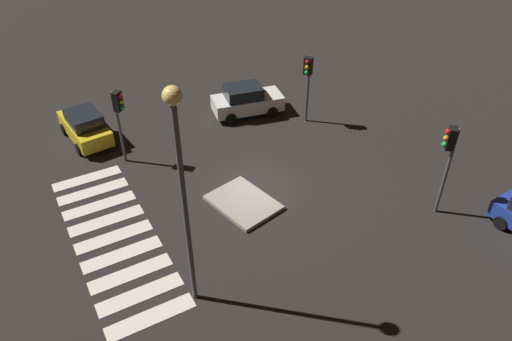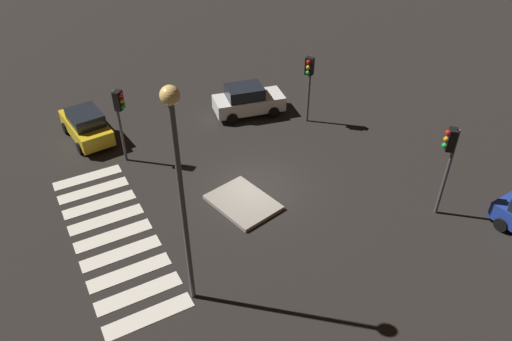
# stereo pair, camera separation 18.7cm
# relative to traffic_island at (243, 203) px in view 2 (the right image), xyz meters

# --- Properties ---
(ground_plane) EXTENTS (80.00, 80.00, 0.00)m
(ground_plane) POSITION_rel_traffic_island_xyz_m (-0.78, 1.10, -0.09)
(ground_plane) COLOR black
(traffic_island) EXTENTS (3.47, 2.90, 0.18)m
(traffic_island) POSITION_rel_traffic_island_xyz_m (0.00, 0.00, 0.00)
(traffic_island) COLOR gray
(traffic_island) RESTS_ON ground
(car_white) EXTENTS (2.50, 4.27, 1.77)m
(car_white) POSITION_rel_traffic_island_xyz_m (-7.19, 4.06, 0.78)
(car_white) COLOR silver
(car_white) RESTS_ON ground
(car_yellow) EXTENTS (4.10, 2.20, 1.73)m
(car_yellow) POSITION_rel_traffic_island_xyz_m (-8.90, -4.81, 0.76)
(car_yellow) COLOR gold
(car_yellow) RESTS_ON ground
(traffic_light_north) EXTENTS (0.54, 0.53, 4.27)m
(traffic_light_north) POSITION_rel_traffic_island_xyz_m (4.49, 7.12, 3.15)
(traffic_light_north) COLOR #47474C
(traffic_light_north) RESTS_ON ground
(traffic_light_south) EXTENTS (0.53, 0.54, 3.92)m
(traffic_light_south) POSITION_rel_traffic_island_xyz_m (-5.83, -3.51, 2.88)
(traffic_light_south) COLOR #47474C
(traffic_light_south) RESTS_ON ground
(traffic_light_west) EXTENTS (0.54, 0.53, 3.93)m
(traffic_light_west) POSITION_rel_traffic_island_xyz_m (-4.73, 6.51, 2.89)
(traffic_light_west) COLOR #47474C
(traffic_light_west) RESTS_ON ground
(street_lamp) EXTENTS (0.56, 0.56, 8.48)m
(street_lamp) POSITION_rel_traffic_island_xyz_m (3.75, -3.99, 5.61)
(street_lamp) COLOR #47474C
(street_lamp) RESTS_ON ground
(crosswalk_near) EXTENTS (9.90, 3.20, 0.02)m
(crosswalk_near) POSITION_rel_traffic_island_xyz_m (-0.78, -5.71, -0.08)
(crosswalk_near) COLOR silver
(crosswalk_near) RESTS_ON ground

